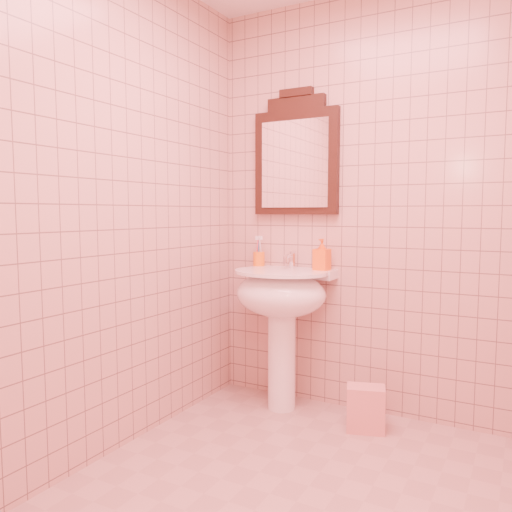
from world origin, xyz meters
The scene contains 8 objects.
floor centered at (0.00, 0.00, 0.00)m, with size 2.20×2.20×0.00m, color tan.
back_wall centered at (0.00, 1.10, 1.25)m, with size 2.00×0.02×2.50m, color tan.
pedestal_sink centered at (-0.49, 0.87, 0.66)m, with size 0.58×0.58×0.86m.
faucet centered at (-0.49, 1.01, 0.92)m, with size 0.04×0.16×0.11m.
mirror centered at (-0.49, 1.07, 1.56)m, with size 0.56×0.06×0.78m.
toothbrush_cup centered at (-0.73, 1.03, 0.91)m, with size 0.07×0.07×0.17m.
soap_dispenser centered at (-0.29, 1.00, 0.96)m, with size 0.09×0.09×0.19m, color orange.
towel centered at (0.06, 0.82, 0.13)m, with size 0.21×0.14×0.25m, color #DC9281.
Camera 1 is at (0.81, -1.83, 1.21)m, focal length 35.00 mm.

